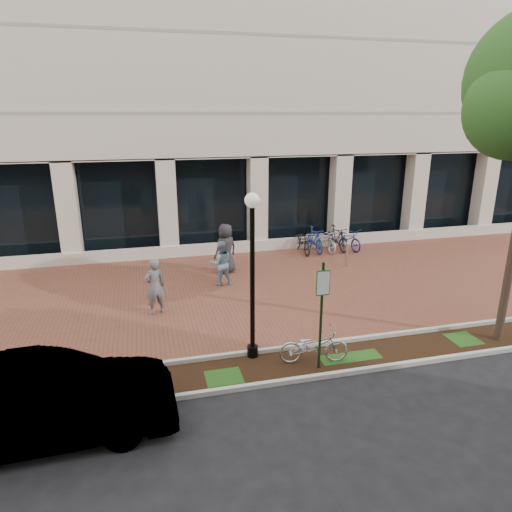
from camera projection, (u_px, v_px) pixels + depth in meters
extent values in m
plane|color=black|center=(237.00, 290.00, 16.18)|extent=(120.00, 120.00, 0.00)
cube|color=brown|center=(237.00, 290.00, 16.18)|extent=(40.00, 9.00, 0.01)
cube|color=black|center=(280.00, 366.00, 11.32)|extent=(40.00, 1.50, 0.01)
cube|color=#BBBAB0|center=(272.00, 350.00, 12.00)|extent=(40.00, 0.12, 0.12)
cube|color=#BBBAB0|center=(290.00, 381.00, 10.61)|extent=(40.00, 0.12, 0.12)
cube|color=beige|center=(191.00, 27.00, 22.85)|extent=(40.00, 12.00, 11.80)
cube|color=black|center=(211.00, 203.00, 20.73)|extent=(40.00, 0.15, 4.20)
cube|color=beige|center=(216.00, 249.00, 20.27)|extent=(40.00, 0.25, 0.50)
cube|color=beige|center=(213.00, 206.00, 20.08)|extent=(0.80, 0.80, 4.20)
cube|color=#123316|center=(321.00, 317.00, 10.86)|extent=(0.05, 0.05, 2.75)
cube|color=#1A6928|center=(323.00, 283.00, 10.56)|extent=(0.34, 0.02, 0.62)
cube|color=white|center=(323.00, 283.00, 10.55)|extent=(0.30, 0.01, 0.56)
cylinder|color=black|center=(253.00, 351.00, 11.75)|extent=(0.28, 0.28, 0.30)
cylinder|color=black|center=(252.00, 285.00, 11.21)|extent=(0.12, 0.12, 3.94)
sphere|color=silver|center=(252.00, 200.00, 10.57)|extent=(0.36, 0.36, 0.36)
cylinder|color=#4D392C|center=(512.00, 254.00, 11.96)|extent=(0.22, 0.22, 4.94)
imported|color=#BCBCC1|center=(314.00, 346.00, 11.39)|extent=(1.83, 0.90, 0.92)
imported|color=slate|center=(155.00, 287.00, 14.05)|extent=(0.76, 0.62, 1.81)
imported|color=#80A3C0|center=(221.00, 263.00, 16.45)|extent=(0.84, 0.67, 1.66)
imported|color=#26252A|center=(226.00, 249.00, 17.70)|extent=(1.13, 0.97, 1.96)
cylinder|color=#B2B2B6|center=(347.00, 256.00, 18.52)|extent=(0.11, 0.11, 0.92)
sphere|color=#B2B2B6|center=(347.00, 244.00, 18.37)|extent=(0.12, 0.12, 0.12)
imported|color=black|center=(302.00, 242.00, 20.43)|extent=(0.68, 1.91, 1.00)
imported|color=navy|center=(314.00, 240.00, 20.55)|extent=(0.64, 1.88, 1.11)
imported|color=#BCBABF|center=(325.00, 240.00, 20.69)|extent=(0.88, 1.97, 1.00)
imported|color=black|center=(337.00, 238.00, 20.80)|extent=(0.82, 1.91, 1.11)
imported|color=navy|center=(348.00, 238.00, 20.95)|extent=(1.06, 2.01, 1.00)
cylinder|color=#B2B2B6|center=(325.00, 242.00, 20.72)|extent=(0.04, 0.04, 0.80)
imported|color=#B3B3B8|center=(45.00, 402.00, 8.61)|extent=(4.89, 1.84, 1.59)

